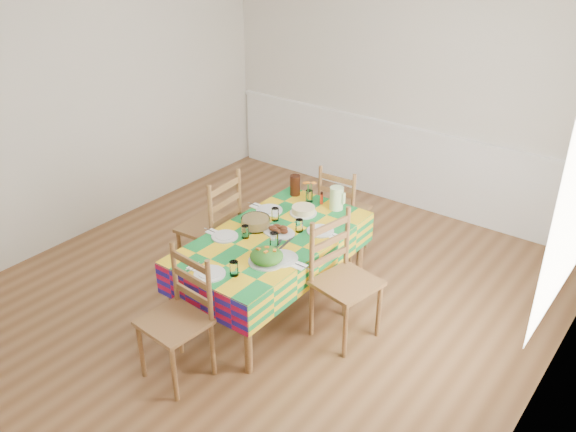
% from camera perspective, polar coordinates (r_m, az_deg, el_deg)
% --- Properties ---
extents(room, '(4.58, 5.08, 2.78)m').
position_cam_1_polar(room, '(4.69, -3.01, 5.52)').
color(room, brown).
rests_on(room, ground).
extents(wainscot, '(4.41, 0.06, 0.92)m').
position_cam_1_polar(wainscot, '(6.96, 10.36, 5.04)').
color(wainscot, white).
rests_on(wainscot, room).
extents(dining_table, '(0.92, 1.71, 0.67)m').
position_cam_1_polar(dining_table, '(5.00, -1.47, -2.57)').
color(dining_table, brown).
rests_on(dining_table, room).
extents(setting_near_head, '(0.38, 0.25, 0.11)m').
position_cam_1_polar(setting_near_head, '(4.49, -6.58, -5.18)').
color(setting_near_head, silver).
rests_on(setting_near_head, dining_table).
extents(setting_left_near, '(0.40, 0.24, 0.11)m').
position_cam_1_polar(setting_left_near, '(4.95, -5.29, -1.73)').
color(setting_left_near, silver).
rests_on(setting_left_near, dining_table).
extents(setting_left_far, '(0.43, 0.25, 0.11)m').
position_cam_1_polar(setting_left_far, '(5.29, -1.61, 0.44)').
color(setting_left_far, silver).
rests_on(setting_left_far, dining_table).
extents(setting_right_near, '(0.48, 0.28, 0.12)m').
position_cam_1_polar(setting_right_near, '(4.69, -0.81, -3.36)').
color(setting_right_near, silver).
rests_on(setting_right_near, dining_table).
extents(setting_right_far, '(0.43, 0.25, 0.11)m').
position_cam_1_polar(setting_right_far, '(5.01, 2.38, -1.24)').
color(setting_right_far, silver).
rests_on(setting_right_far, dining_table).
extents(meat_platter, '(0.29, 0.21, 0.06)m').
position_cam_1_polar(meat_platter, '(4.99, -0.88, -1.35)').
color(meat_platter, silver).
rests_on(meat_platter, dining_table).
extents(salad_platter, '(0.28, 0.28, 0.12)m').
position_cam_1_polar(salad_platter, '(4.60, -2.01, -3.82)').
color(salad_platter, silver).
rests_on(salad_platter, dining_table).
extents(pasta_bowl, '(0.24, 0.24, 0.09)m').
position_cam_1_polar(pasta_bowl, '(5.08, -3.05, -0.60)').
color(pasta_bowl, white).
rests_on(pasta_bowl, dining_table).
extents(cake, '(0.24, 0.24, 0.07)m').
position_cam_1_polar(cake, '(5.30, 1.45, 0.53)').
color(cake, silver).
rests_on(cake, dining_table).
extents(serving_utensils, '(0.13, 0.30, 0.01)m').
position_cam_1_polar(serving_utensils, '(4.84, -0.62, -2.63)').
color(serving_utensils, black).
rests_on(serving_utensils, dining_table).
extents(flower_vase, '(0.13, 0.11, 0.21)m').
position_cam_1_polar(flower_vase, '(5.49, 1.99, 2.19)').
color(flower_vase, white).
rests_on(flower_vase, dining_table).
extents(hot_sauce, '(0.03, 0.03, 0.12)m').
position_cam_1_polar(hot_sauce, '(5.46, 3.15, 1.70)').
color(hot_sauce, red).
rests_on(hot_sauce, dining_table).
extents(green_pitcher, '(0.12, 0.12, 0.21)m').
position_cam_1_polar(green_pitcher, '(5.36, 4.56, 1.68)').
color(green_pitcher, beige).
rests_on(green_pitcher, dining_table).
extents(tea_pitcher, '(0.10, 0.10, 0.19)m').
position_cam_1_polar(tea_pitcher, '(5.61, 0.67, 2.90)').
color(tea_pitcher, '#32150B').
rests_on(tea_pitcher, dining_table).
extents(name_card, '(0.06, 0.02, 0.01)m').
position_cam_1_polar(name_card, '(4.46, -8.30, -5.86)').
color(name_card, silver).
rests_on(name_card, dining_table).
extents(chair_near, '(0.46, 0.44, 0.98)m').
position_cam_1_polar(chair_near, '(4.41, -10.17, -9.46)').
color(chair_near, brown).
rests_on(chair_near, room).
extents(chair_far, '(0.43, 0.42, 0.92)m').
position_cam_1_polar(chair_far, '(5.84, 5.10, 0.49)').
color(chair_far, brown).
rests_on(chair_far, room).
extents(chair_left, '(0.48, 0.50, 1.05)m').
position_cam_1_polar(chair_left, '(5.43, -7.02, -1.09)').
color(chair_left, brown).
rests_on(chair_left, room).
extents(chair_right, '(0.51, 0.52, 1.01)m').
position_cam_1_polar(chair_right, '(4.73, 5.09, -6.01)').
color(chair_right, brown).
rests_on(chair_right, room).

